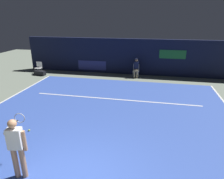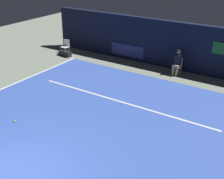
{
  "view_description": "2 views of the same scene",
  "coord_description": "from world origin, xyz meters",
  "px_view_note": "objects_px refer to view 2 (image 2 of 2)",
  "views": [
    {
      "loc": [
        1.82,
        -3.62,
        4.07
      ],
      "look_at": [
        0.12,
        4.64,
        1.02
      ],
      "focal_mm": 32.33,
      "sensor_mm": 36.0,
      "label": 1
    },
    {
      "loc": [
        6.29,
        -4.39,
        6.17
      ],
      "look_at": [
        0.01,
        5.14,
        0.92
      ],
      "focal_mm": 49.8,
      "sensor_mm": 36.0,
      "label": 2
    }
  ],
  "objects_px": {
    "line_judge_on_chair": "(177,62)",
    "tennis_ball": "(15,121)",
    "equipment_bag": "(65,53)",
    "courtside_chair_near": "(66,46)"
  },
  "relations": [
    {
      "from": "line_judge_on_chair",
      "to": "tennis_ball",
      "type": "bearing_deg",
      "value": -112.0
    },
    {
      "from": "tennis_ball",
      "to": "equipment_bag",
      "type": "bearing_deg",
      "value": 117.38
    },
    {
      "from": "tennis_ball",
      "to": "equipment_bag",
      "type": "xyz_separation_m",
      "value": [
        -3.71,
        7.16,
        0.11
      ]
    },
    {
      "from": "equipment_bag",
      "to": "tennis_ball",
      "type": "bearing_deg",
      "value": -56.14
    },
    {
      "from": "line_judge_on_chair",
      "to": "courtside_chair_near",
      "type": "height_order",
      "value": "line_judge_on_chair"
    },
    {
      "from": "courtside_chair_near",
      "to": "line_judge_on_chair",
      "type": "bearing_deg",
      "value": 3.95
    },
    {
      "from": "line_judge_on_chair",
      "to": "tennis_ball",
      "type": "height_order",
      "value": "line_judge_on_chair"
    },
    {
      "from": "line_judge_on_chair",
      "to": "tennis_ball",
      "type": "xyz_separation_m",
      "value": [
        -3.27,
        -8.08,
        -0.64
      ]
    },
    {
      "from": "courtside_chair_near",
      "to": "tennis_ball",
      "type": "relative_size",
      "value": 12.94
    },
    {
      "from": "courtside_chair_near",
      "to": "tennis_ball",
      "type": "height_order",
      "value": "courtside_chair_near"
    }
  ]
}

